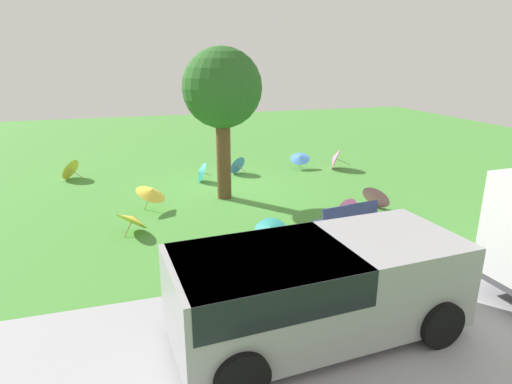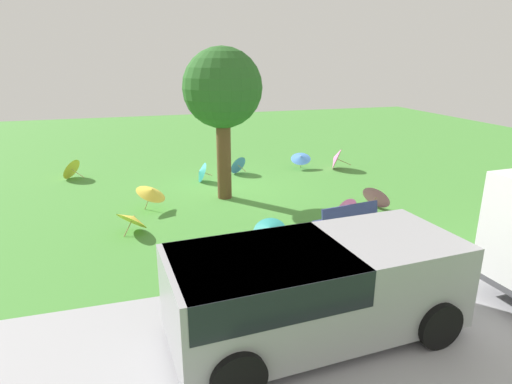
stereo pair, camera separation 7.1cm
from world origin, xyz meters
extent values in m
plane|color=#478C38|center=(0.00, 0.00, 0.00)|extent=(40.00, 40.00, 0.00)
cube|color=#9E9EA3|center=(0.00, 8.01, 0.00)|extent=(40.00, 4.25, 0.01)
cube|color=#99999E|center=(0.41, 7.74, 0.85)|extent=(4.71, 2.19, 1.35)
cube|color=black|center=(1.33, 7.80, 1.25)|extent=(2.69, 2.08, 0.55)
cylinder|color=black|center=(1.96, 8.79, 0.38)|extent=(0.77, 0.27, 0.76)
cylinder|color=black|center=(2.08, 6.89, 0.38)|extent=(0.77, 0.27, 0.76)
cylinder|color=black|center=(-1.25, 8.59, 0.38)|extent=(0.77, 0.27, 0.76)
cylinder|color=black|center=(-1.13, 6.69, 0.38)|extent=(0.77, 0.27, 0.76)
cube|color=navy|center=(-1.89, 4.37, 0.45)|extent=(1.65, 0.68, 0.05)
cube|color=navy|center=(-1.92, 4.57, 0.68)|extent=(1.60, 0.34, 0.45)
cube|color=black|center=(-1.26, 4.46, 0.23)|extent=(0.14, 0.41, 0.45)
cube|color=black|center=(-2.52, 4.28, 0.23)|extent=(0.14, 0.41, 0.45)
cylinder|color=brown|center=(0.24, 0.48, 1.34)|extent=(0.44, 0.44, 2.68)
sphere|color=#286023|center=(0.24, 0.48, 3.39)|extent=(2.36, 2.36, 2.36)
cylinder|color=tan|center=(2.63, 0.93, 0.24)|extent=(0.22, 0.15, 0.49)
cone|color=yellow|center=(2.51, 1.01, 0.56)|extent=(1.19, 1.19, 0.53)
sphere|color=tan|center=(2.48, 1.03, 0.64)|extent=(0.06, 0.06, 0.05)
cylinder|color=tan|center=(-3.50, -2.33, 0.20)|extent=(0.10, 0.20, 0.40)
cone|color=#4C8CE5|center=(-3.45, -2.22, 0.45)|extent=(1.01, 1.00, 0.44)
sphere|color=tan|center=(-3.44, -2.20, 0.51)|extent=(0.05, 0.06, 0.05)
cylinder|color=tan|center=(4.86, -3.10, 0.23)|extent=(0.44, 0.30, 0.29)
cone|color=yellow|center=(5.13, -3.28, 0.40)|extent=(0.88, 0.97, 0.79)
sphere|color=tan|center=(5.19, -3.31, 0.43)|extent=(0.06, 0.06, 0.05)
cylinder|color=tan|center=(0.42, -1.51, 0.27)|extent=(0.35, 0.03, 0.16)
cone|color=teal|center=(0.66, -1.51, 0.36)|extent=(0.40, 0.73, 0.73)
sphere|color=tan|center=(0.72, -1.51, 0.39)|extent=(0.05, 0.04, 0.05)
cylinder|color=tan|center=(-2.74, 3.14, 0.14)|extent=(0.28, 0.05, 0.27)
cone|color=pink|center=(-2.56, 3.16, 0.30)|extent=(0.59, 0.69, 0.54)
sphere|color=tan|center=(-2.52, 3.17, 0.34)|extent=(0.05, 0.04, 0.05)
cylinder|color=tan|center=(-0.99, -2.02, 0.25)|extent=(0.23, 0.36, 0.19)
cone|color=#4C8CE5|center=(-0.86, -2.24, 0.36)|extent=(0.84, 0.73, 0.72)
sphere|color=tan|center=(-0.82, -2.30, 0.39)|extent=(0.06, 0.06, 0.05)
cylinder|color=tan|center=(-3.54, 2.92, 0.19)|extent=(0.42, 0.26, 0.33)
cone|color=pink|center=(-3.81, 2.77, 0.40)|extent=(0.97, 1.05, 0.80)
sphere|color=tan|center=(-3.87, 2.73, 0.45)|extent=(0.06, 0.06, 0.05)
cylinder|color=tan|center=(3.23, 2.71, 0.17)|extent=(0.24, 0.20, 0.34)
cone|color=yellow|center=(3.09, 2.60, 0.38)|extent=(1.07, 1.09, 0.63)
sphere|color=tan|center=(3.05, 2.57, 0.44)|extent=(0.06, 0.06, 0.05)
cylinder|color=tan|center=(-0.02, 4.21, 0.18)|extent=(0.13, 0.23, 0.36)
cone|color=teal|center=(0.04, 4.34, 0.41)|extent=(1.03, 1.00, 0.53)
sphere|color=tan|center=(0.06, 4.37, 0.46)|extent=(0.05, 0.06, 0.05)
cylinder|color=tan|center=(-5.03, -1.60, 0.31)|extent=(0.47, 0.34, 0.23)
cone|color=pink|center=(-4.74, -1.80, 0.44)|extent=(0.87, 0.97, 0.87)
sphere|color=tan|center=(-4.69, -1.84, 0.46)|extent=(0.06, 0.06, 0.05)
camera|label=1|loc=(3.12, 13.19, 4.30)|focal=30.34mm
camera|label=2|loc=(3.05, 13.21, 4.30)|focal=30.34mm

